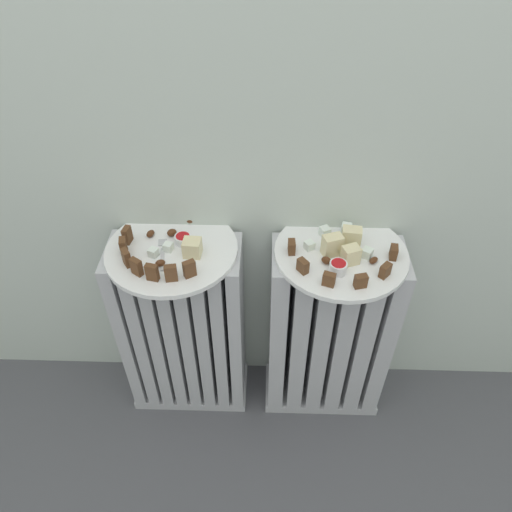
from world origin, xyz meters
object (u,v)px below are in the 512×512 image
(radiator_left, at_px, (184,331))
(jam_bowl_right, at_px, (338,267))
(jam_bowl_left, at_px, (183,239))
(radiator_right, at_px, (328,334))
(plate_left, at_px, (172,250))
(plate_right, at_px, (341,253))
(fork, at_px, (162,252))

(radiator_left, bearing_deg, jam_bowl_right, -10.24)
(jam_bowl_right, bearing_deg, jam_bowl_left, 165.83)
(radiator_right, xyz_separation_m, plate_left, (-0.40, 0.00, 0.30))
(radiator_left, xyz_separation_m, jam_bowl_left, (0.03, 0.02, 0.32))
(plate_right, distance_m, jam_bowl_left, 0.37)
(radiator_left, bearing_deg, fork, -137.34)
(plate_right, relative_size, jam_bowl_right, 7.86)
(radiator_right, relative_size, jam_bowl_left, 14.67)
(radiator_left, xyz_separation_m, fork, (-0.02, -0.02, 0.31))
(radiator_right, relative_size, fork, 5.30)
(radiator_right, xyz_separation_m, jam_bowl_left, (-0.37, 0.02, 0.32))
(radiator_left, relative_size, plate_right, 1.86)
(jam_bowl_right, bearing_deg, plate_right, 77.19)
(jam_bowl_left, relative_size, fork, 0.36)
(plate_right, bearing_deg, radiator_right, -90.00)
(radiator_right, distance_m, fork, 0.51)
(radiator_right, height_order, jam_bowl_left, jam_bowl_left)
(jam_bowl_left, height_order, jam_bowl_right, jam_bowl_right)
(radiator_right, distance_m, plate_right, 0.30)
(radiator_left, xyz_separation_m, plate_left, (0.00, 0.00, 0.30))
(radiator_left, relative_size, plate_left, 1.86)
(fork, bearing_deg, radiator_left, 42.66)
(radiator_left, distance_m, plate_left, 0.30)
(plate_left, xyz_separation_m, fork, (-0.02, -0.02, 0.01))
(plate_left, height_order, plate_right, same)
(plate_left, height_order, jam_bowl_left, jam_bowl_left)
(plate_left, xyz_separation_m, jam_bowl_left, (0.03, 0.02, 0.02))
(plate_left, bearing_deg, jam_bowl_left, 39.71)
(radiator_left, height_order, radiator_right, same)
(jam_bowl_right, relative_size, fork, 0.36)
(radiator_right, height_order, fork, fork)
(fork, bearing_deg, jam_bowl_left, 40.97)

